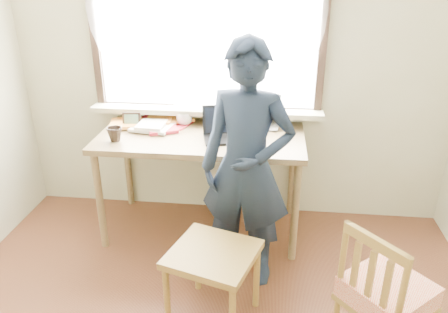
# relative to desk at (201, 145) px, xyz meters

# --- Properties ---
(room_shell) EXTENTS (3.52, 4.02, 2.61)m
(room_shell) POSITION_rel_desk_xyz_m (0.18, -1.43, 0.90)
(room_shell) COLOR #BDBB98
(room_shell) RESTS_ON ground
(desk) EXTENTS (1.54, 0.77, 0.83)m
(desk) POSITION_rel_desk_xyz_m (0.00, 0.00, 0.00)
(desk) COLOR brown
(desk) RESTS_ON ground
(laptop) EXTENTS (0.38, 0.34, 0.22)m
(laptop) POSITION_rel_desk_xyz_m (0.19, -0.03, 0.14)
(laptop) COLOR black
(laptop) RESTS_ON desk
(mug_white) EXTENTS (0.15, 0.15, 0.10)m
(mug_white) POSITION_rel_desk_xyz_m (-0.17, 0.21, 0.14)
(mug_white) COLOR white
(mug_white) RESTS_ON desk
(mug_dark) EXTENTS (0.12, 0.12, 0.10)m
(mug_dark) POSITION_rel_desk_xyz_m (-0.60, -0.19, 0.14)
(mug_dark) COLOR black
(mug_dark) RESTS_ON desk
(mouse) EXTENTS (0.09, 0.06, 0.04)m
(mouse) POSITION_rel_desk_xyz_m (0.44, -0.10, 0.10)
(mouse) COLOR black
(mouse) RESTS_ON desk
(desk_clutter) EXTENTS (0.96, 0.56, 0.05)m
(desk_clutter) POSITION_rel_desk_xyz_m (-0.38, 0.22, 0.11)
(desk_clutter) COLOR white
(desk_clutter) RESTS_ON desk
(book_a) EXTENTS (0.24, 0.31, 0.03)m
(book_a) POSITION_rel_desk_xyz_m (-0.45, 0.17, 0.10)
(book_a) COLOR white
(book_a) RESTS_ON desk
(book_b) EXTENTS (0.23, 0.29, 0.02)m
(book_b) POSITION_rel_desk_xyz_m (0.39, 0.27, 0.10)
(book_b) COLOR white
(book_b) RESTS_ON desk
(picture_frame) EXTENTS (0.14, 0.03, 0.11)m
(picture_frame) POSITION_rel_desk_xyz_m (-0.57, 0.10, 0.14)
(picture_frame) COLOR black
(picture_frame) RESTS_ON desk
(work_chair) EXTENTS (0.59, 0.58, 0.49)m
(work_chair) POSITION_rel_desk_xyz_m (0.22, -0.97, -0.33)
(work_chair) COLOR olive
(work_chair) RESTS_ON ground
(side_chair) EXTENTS (0.55, 0.55, 0.86)m
(side_chair) POSITION_rel_desk_xyz_m (1.14, -1.19, -0.29)
(side_chair) COLOR olive
(side_chair) RESTS_ON ground
(person) EXTENTS (0.66, 0.49, 1.64)m
(person) POSITION_rel_desk_xyz_m (0.38, -0.53, 0.08)
(person) COLOR black
(person) RESTS_ON ground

